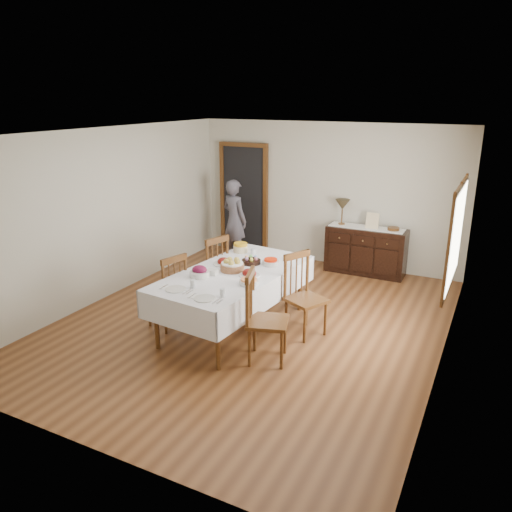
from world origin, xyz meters
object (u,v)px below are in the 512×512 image
at_px(chair_right_far, 303,294).
at_px(sideboard, 366,251).
at_px(table_lamp, 342,205).
at_px(dining_table, 234,278).
at_px(chair_right_near, 263,316).
at_px(chair_left_far, 211,270).
at_px(chair_left_near, 169,291).
at_px(person, 235,218).

bearing_deg(chair_right_far, sideboard, 23.81).
bearing_deg(chair_right_far, table_lamp, 33.81).
xyz_separation_m(dining_table, chair_right_near, (0.73, -0.61, -0.15)).
bearing_deg(chair_right_near, chair_left_far, 33.86).
bearing_deg(dining_table, chair_left_far, 148.46).
distance_m(chair_left_near, person, 3.09).
distance_m(chair_left_far, person, 2.26).
distance_m(chair_right_near, sideboard, 3.60).
xyz_separation_m(chair_right_far, table_lamp, (-0.35, 2.72, 0.63)).
height_order(dining_table, chair_left_far, chair_left_far).
height_order(sideboard, person, person).
relative_size(chair_left_far, sideboard, 0.79).
bearing_deg(chair_right_near, table_lamp, -14.44).
bearing_deg(chair_left_near, person, -152.75).
height_order(chair_right_near, person, person).
relative_size(dining_table, sideboard, 1.79).
distance_m(dining_table, chair_right_far, 0.95).
xyz_separation_m(dining_table, chair_left_near, (-0.80, -0.37, -0.19)).
distance_m(dining_table, sideboard, 3.16).
bearing_deg(table_lamp, chair_right_far, -82.70).
relative_size(dining_table, chair_left_near, 2.36).
relative_size(sideboard, table_lamp, 3.01).
distance_m(person, table_lamp, 2.05).
bearing_deg(chair_left_near, table_lamp, 173.44).
height_order(chair_right_far, table_lamp, table_lamp).
height_order(chair_left_far, person, person).
bearing_deg(chair_left_far, chair_left_near, 9.21).
xyz_separation_m(sideboard, person, (-2.46, -0.35, 0.41)).
distance_m(chair_left_far, chair_right_far, 1.58).
xyz_separation_m(chair_left_near, person, (-0.65, 3.00, 0.30)).
relative_size(chair_right_near, sideboard, 0.81).
xyz_separation_m(chair_left_far, chair_right_near, (1.40, -1.13, 0.01)).
relative_size(dining_table, chair_right_near, 2.21).
relative_size(chair_left_far, chair_right_near, 0.98).
xyz_separation_m(chair_left_near, chair_right_far, (1.68, 0.66, 0.02)).
xyz_separation_m(chair_left_far, sideboard, (1.69, 2.46, -0.14)).
bearing_deg(chair_left_far, table_lamp, 170.79).
bearing_deg(chair_right_far, chair_right_near, -163.64).
xyz_separation_m(chair_left_near, chair_left_far, (0.12, 0.89, 0.03)).
bearing_deg(chair_right_near, chair_left_near, 63.84).
xyz_separation_m(chair_left_near, chair_right_near, (1.53, -0.23, 0.04)).
bearing_deg(table_lamp, chair_left_near, -111.63).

